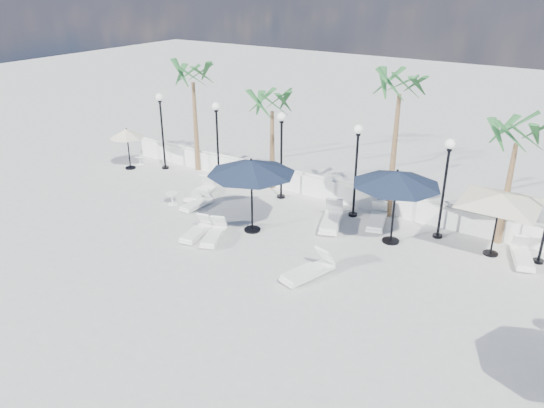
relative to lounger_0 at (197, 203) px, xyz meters
The scene contains 25 objects.
ground 6.93m from the lounger_0, 31.36° to the right, with size 100.00×100.00×0.00m, color #A4A49E.
balustrade 7.09m from the lounger_0, 33.39° to the left, with size 26.00×0.30×1.01m.
lamppost_0 5.89m from the lounger_0, 147.73° to the left, with size 0.36×0.36×3.84m.
lamppost_1 3.85m from the lounger_0, 110.58° to the left, with size 0.36×0.36×3.84m.
lamppost_2 4.41m from the lounger_0, 50.22° to the left, with size 0.36×0.36×3.84m.
lamppost_3 6.97m from the lounger_0, 26.11° to the left, with size 0.36×0.36×3.84m.
lamppost_4 10.11m from the lounger_0, 17.11° to the left, with size 0.36×0.36×3.84m.
palm_0 6.48m from the lounger_0, 129.87° to the left, with size 2.60×2.60×5.50m.
palm_1 5.32m from the lounger_0, 69.09° to the left, with size 2.60×2.60×4.70m.
palm_2 9.40m from the lounger_0, 27.47° to the left, with size 2.60×2.60×6.10m.
palm_3 12.57m from the lounger_0, 17.95° to the left, with size 2.60×2.60×4.90m.
lounger_0 is the anchor object (origin of this frame).
lounger_1 1.19m from the lounger_0, 123.41° to the left, with size 1.03×2.01×0.72m.
lounger_2 2.73m from the lounger_0, 49.25° to the right, with size 0.89×1.79×0.64m.
lounger_3 5.82m from the lounger_0, 15.30° to the left, with size 1.38×2.28×0.81m.
lounger_4 3.17m from the lounger_0, 37.59° to the right, with size 1.17×1.84×0.66m.
lounger_5 7.14m from the lounger_0, 18.84° to the right, with size 1.18×2.09×0.75m.
lounger_6 7.54m from the lounger_0, 20.31° to the left, with size 1.12×2.02×0.72m.
lounger_7 12.70m from the lounger_0, 11.89° to the left, with size 1.09×1.88×0.67m.
side_table_0 6.62m from the lounger_0, 156.90° to the left, with size 0.49×0.49×0.48m.
side_table_1 1.16m from the lounger_0, 165.98° to the right, with size 0.54×0.54×0.53m.
parasol_navy_left 4.06m from the lounger_0, ahead, with size 3.33×3.33×2.94m.
parasol_navy_mid 8.55m from the lounger_0, 10.94° to the left, with size 3.19×3.19×2.86m.
parasol_cream_sq_a 11.89m from the lounger_0, 12.83° to the left, with size 5.09×5.09×2.50m.
parasol_cream_small 6.58m from the lounger_0, 162.44° to the left, with size 1.73×1.73×2.12m.
Camera 1 is at (8.07, -11.86, 9.14)m, focal length 35.00 mm.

